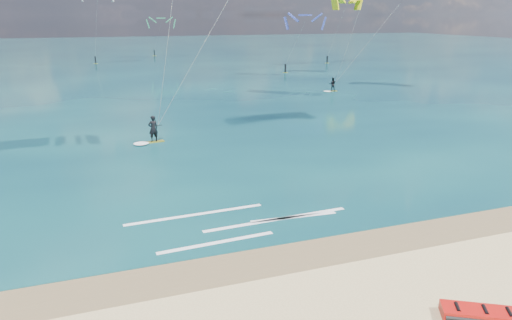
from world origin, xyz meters
The scene contains 7 objects.
ground centered at (0.00, 40.00, 0.00)m, with size 320.00×320.00×0.00m, color tan.
wet_sand_strip centered at (0.00, 3.00, 0.00)m, with size 320.00×2.40×0.01m, color brown.
sea centered at (0.00, 104.00, 0.02)m, with size 320.00×200.00×0.04m, color #0A2B39.
packed_kite_mid centered at (6.37, -2.60, 0.00)m, with size 2.58×1.12×0.41m, color red, non-canonical shape.
kitesurfer_far centered at (25.85, 36.95, 8.57)m, with size 11.64×8.50×16.73m.
shoreline_foam centered at (1.34, 6.54, 0.04)m, with size 10.53×3.60×0.01m.
distant_kites centered at (1.41, 77.00, 5.73)m, with size 80.03×43.69×13.75m.
Camera 1 is at (-4.36, -11.94, 9.25)m, focal length 32.00 mm.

